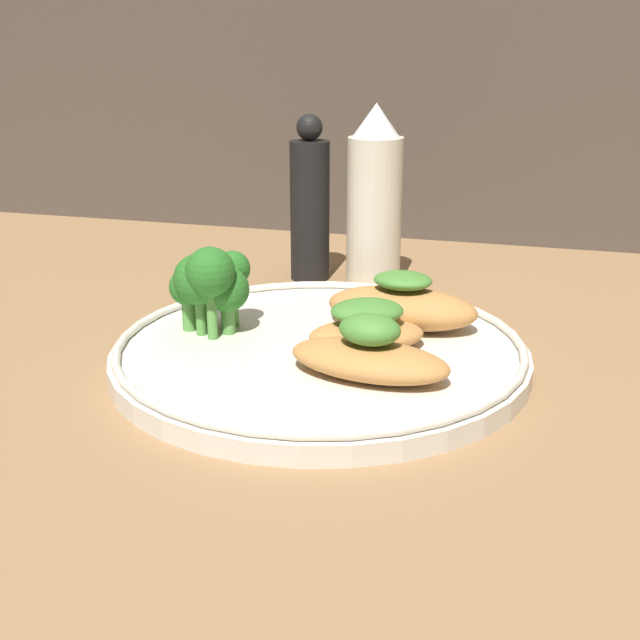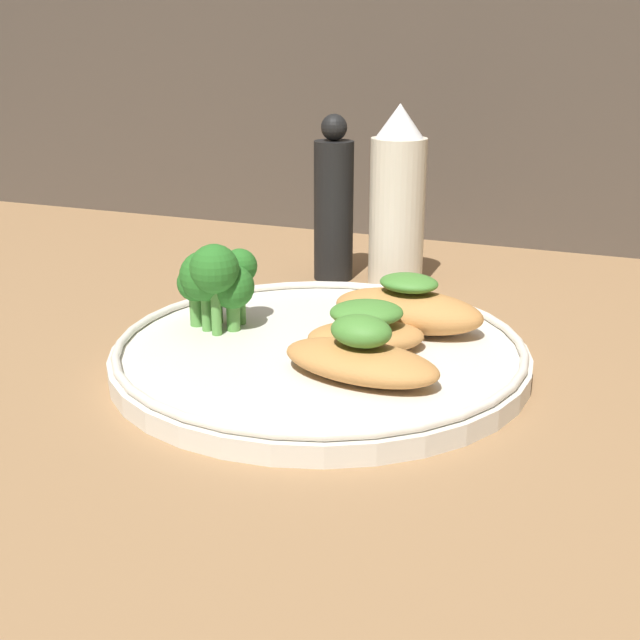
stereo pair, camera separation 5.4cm
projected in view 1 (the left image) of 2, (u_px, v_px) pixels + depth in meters
The scene contains 8 objects.
ground_plane at pixel (320, 371), 57.51cm from camera, with size 180.00×180.00×1.00cm, color #936D47.
plate at pixel (320, 352), 57.01cm from camera, with size 29.51×29.51×2.00cm.
grilled_meat_front at pixel (369, 355), 51.38cm from camera, with size 11.25×6.55×4.23cm.
grilled_meat_middle at pixel (367, 328), 56.01cm from camera, with size 9.38×7.71×3.57cm.
grilled_meat_back at pixel (402, 306), 60.07cm from camera, with size 11.60×5.81×4.34cm.
broccoli_bunch at pixel (209, 282), 58.46cm from camera, with size 6.11×6.06×6.84cm.
sauce_bottle at pixel (374, 200), 73.76cm from camera, with size 5.09×5.09×16.68cm.
pepper_grinder at pixel (310, 206), 75.65cm from camera, with size 3.73×3.73×15.58cm.
Camera 1 is at (14.46, -50.99, 22.11)cm, focal length 45.00 mm.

